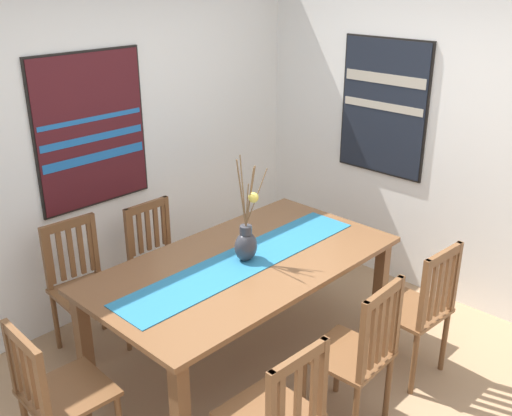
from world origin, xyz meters
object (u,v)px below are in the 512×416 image
(dining_table, at_px, (244,273))
(painting_on_back_wall, at_px, (91,131))
(chair_5, at_px, (83,284))
(centerpiece_vase, at_px, (246,241))
(chair_3, at_px, (58,394))
(chair_1, at_px, (418,308))
(chair_2, at_px, (358,352))
(painting_on_side_wall, at_px, (384,107))
(chair_4, at_px, (160,257))

(dining_table, distance_m, painting_on_back_wall, 1.52)
(chair_5, distance_m, painting_on_back_wall, 1.09)
(dining_table, xyz_separation_m, centerpiece_vase, (0.02, -0.00, 0.23))
(chair_5, bearing_deg, chair_3, -127.60)
(dining_table, height_order, chair_3, chair_3)
(painting_on_back_wall, bearing_deg, chair_1, -67.11)
(centerpiece_vase, height_order, chair_3, centerpiece_vase)
(chair_2, relative_size, painting_on_side_wall, 0.88)
(chair_4, height_order, painting_on_side_wall, painting_on_side_wall)
(chair_4, xyz_separation_m, chair_5, (-0.64, 0.04, 0.01))
(chair_3, bearing_deg, chair_2, -34.95)
(chair_2, xyz_separation_m, chair_5, (-0.66, 1.84, -0.01))
(chair_4, bearing_deg, centerpiece_vase, -87.40)
(chair_2, distance_m, painting_on_side_wall, 2.24)
(chair_2, relative_size, chair_3, 1.07)
(centerpiece_vase, distance_m, chair_4, 0.98)
(chair_2, distance_m, chair_5, 1.95)
(centerpiece_vase, height_order, chair_1, centerpiece_vase)
(painting_on_side_wall, bearing_deg, chair_4, 156.36)
(dining_table, distance_m, chair_5, 1.15)
(chair_1, distance_m, chair_3, 2.23)
(chair_1, height_order, painting_on_back_wall, painting_on_back_wall)
(chair_4, distance_m, painting_on_side_wall, 2.16)
(chair_5, bearing_deg, painting_on_back_wall, 41.73)
(dining_table, relative_size, painting_on_side_wall, 1.84)
(chair_2, distance_m, chair_3, 1.65)
(dining_table, xyz_separation_m, chair_3, (-1.35, 0.03, -0.19))
(painting_on_back_wall, xyz_separation_m, painting_on_side_wall, (1.99, -1.17, 0.03))
(chair_5, distance_m, painting_on_side_wall, 2.71)
(chair_3, xyz_separation_m, chair_4, (1.33, 0.85, 0.00))
(chair_5, bearing_deg, centerpiece_vase, -53.96)
(chair_2, distance_m, chair_4, 1.80)
(chair_2, relative_size, chair_5, 1.03)
(centerpiece_vase, bearing_deg, chair_4, 92.60)
(chair_2, xyz_separation_m, chair_4, (-0.02, 1.80, -0.02))
(painting_on_side_wall, bearing_deg, chair_3, -178.44)
(dining_table, bearing_deg, chair_5, 125.39)
(chair_4, bearing_deg, chair_1, -68.96)
(chair_1, relative_size, chair_3, 1.05)
(chair_4, bearing_deg, chair_3, -147.27)
(chair_1, xyz_separation_m, chair_2, (-0.67, 0.00, 0.00))
(chair_5, relative_size, painting_on_back_wall, 0.84)
(chair_2, xyz_separation_m, painting_on_side_wall, (1.74, 1.03, 0.97))
(dining_table, height_order, painting_on_back_wall, painting_on_back_wall)
(chair_2, bearing_deg, dining_table, 90.02)
(chair_3, distance_m, chair_5, 1.13)
(centerpiece_vase, height_order, painting_on_side_wall, painting_on_side_wall)
(chair_1, xyz_separation_m, painting_on_back_wall, (-0.93, 2.20, 0.94))
(chair_5, relative_size, painting_on_side_wall, 0.85)
(centerpiece_vase, relative_size, painting_on_back_wall, 0.64)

